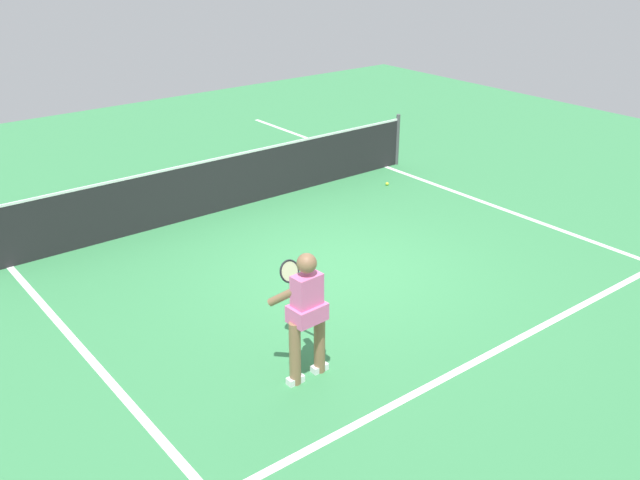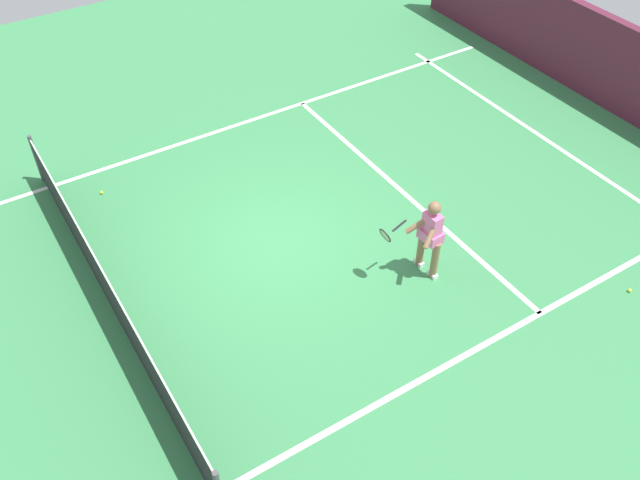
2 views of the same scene
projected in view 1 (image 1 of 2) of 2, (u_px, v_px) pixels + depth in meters
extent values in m
plane|color=#38844C|center=(342.00, 270.00, 10.59)|extent=(23.67, 23.67, 0.00)
cube|color=white|center=(492.00, 353.00, 8.57)|extent=(7.70, 0.10, 0.01)
cube|color=white|center=(92.00, 361.00, 8.42)|extent=(0.10, 16.21, 0.01)
cube|color=white|center=(507.00, 211.00, 12.76)|extent=(0.10, 16.21, 0.01)
cylinder|color=#4C4C51|center=(397.00, 140.00, 14.98)|extent=(0.08, 0.08, 1.08)
cube|color=#232326|center=(228.00, 184.00, 12.66)|extent=(8.22, 0.02, 0.96)
cube|color=white|center=(227.00, 157.00, 12.46)|extent=(8.22, 0.02, 0.04)
cylinder|color=#8C6647|center=(295.00, 353.00, 7.86)|extent=(0.13, 0.13, 0.78)
cylinder|color=#8C6647|center=(319.00, 342.00, 8.07)|extent=(0.13, 0.13, 0.78)
cube|color=white|center=(295.00, 380.00, 8.00)|extent=(0.20, 0.10, 0.08)
cube|color=white|center=(320.00, 368.00, 8.22)|extent=(0.20, 0.10, 0.08)
cube|color=pink|center=(307.00, 296.00, 7.70)|extent=(0.33, 0.22, 0.52)
cube|color=pink|center=(307.00, 313.00, 7.78)|extent=(0.41, 0.30, 0.20)
sphere|color=#8C6647|center=(307.00, 263.00, 7.54)|extent=(0.22, 0.22, 0.22)
cylinder|color=#8C6647|center=(287.00, 294.00, 7.70)|extent=(0.30, 0.46, 0.37)
cylinder|color=#8C6647|center=(309.00, 286.00, 7.88)|extent=(0.26, 0.48, 0.37)
cylinder|color=black|center=(306.00, 275.00, 8.20)|extent=(0.05, 0.30, 0.14)
torus|color=black|center=(290.00, 271.00, 8.43)|extent=(0.29, 0.14, 0.28)
cylinder|color=beige|center=(290.00, 271.00, 8.43)|extent=(0.24, 0.10, 0.23)
sphere|color=#D1E533|center=(387.00, 184.00, 13.97)|extent=(0.07, 0.07, 0.07)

